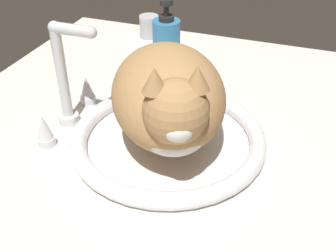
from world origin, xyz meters
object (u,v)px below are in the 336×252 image
at_px(faucet, 67,88).
at_px(metal_jar, 149,26).
at_px(cat, 169,98).
at_px(sink_basin, 168,138).
at_px(soap_pump_bottle, 166,40).

distance_m(faucet, metal_jar, 0.45).
height_order(faucet, cat, cat).
distance_m(sink_basin, cat, 0.10).
distance_m(sink_basin, metal_jar, 0.50).
relative_size(faucet, cat, 0.55).
bearing_deg(cat, sink_basin, 25.72).
xyz_separation_m(sink_basin, metal_jar, (0.45, 0.22, 0.02)).
distance_m(sink_basin, soap_pump_bottle, 0.34).
bearing_deg(faucet, soap_pump_bottle, -14.42).
distance_m(faucet, cat, 0.21).
height_order(faucet, metal_jar, faucet).
bearing_deg(faucet, metal_jar, 2.41).
distance_m(cat, soap_pump_bottle, 0.36).
bearing_deg(cat, faucet, 85.93).
height_order(cat, metal_jar, cat).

